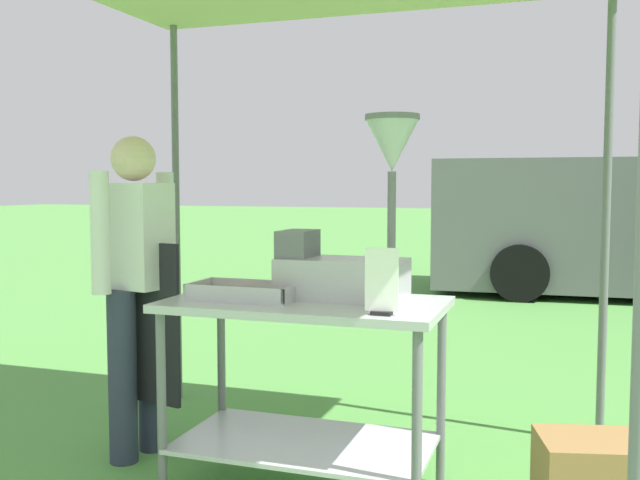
# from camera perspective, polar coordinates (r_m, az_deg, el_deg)

# --- Properties ---
(ground_plane) EXTENTS (70.00, 70.00, 0.00)m
(ground_plane) POSITION_cam_1_polar(r_m,az_deg,el_deg) (7.89, 13.05, -5.73)
(ground_plane) COLOR #519342
(donut_cart) EXTENTS (1.21, 0.67, 0.87)m
(donut_cart) POSITION_cam_1_polar(r_m,az_deg,el_deg) (3.18, -1.18, -9.14)
(donut_cart) COLOR #B7B7BC
(donut_cart) RESTS_ON ground
(donut_tray) EXTENTS (0.47, 0.26, 0.07)m
(donut_tray) POSITION_cam_1_polar(r_m,az_deg,el_deg) (3.19, -6.13, -4.31)
(donut_tray) COLOR #B7B7BC
(donut_tray) RESTS_ON donut_cart
(donut_fryer) EXTENTS (0.62, 0.28, 0.80)m
(donut_fryer) POSITION_cam_1_polar(r_m,az_deg,el_deg) (3.13, 2.57, 0.05)
(donut_fryer) COLOR #B7B7BC
(donut_fryer) RESTS_ON donut_cart
(menu_sign) EXTENTS (0.13, 0.05, 0.26)m
(menu_sign) POSITION_cam_1_polar(r_m,az_deg,el_deg) (2.78, 4.93, -3.69)
(menu_sign) COLOR black
(menu_sign) RESTS_ON donut_cart
(vendor) EXTENTS (0.47, 0.54, 1.61)m
(vendor) POSITION_cam_1_polar(r_m,az_deg,el_deg) (3.69, -14.40, -3.02)
(vendor) COLOR #2D3347
(vendor) RESTS_ON ground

